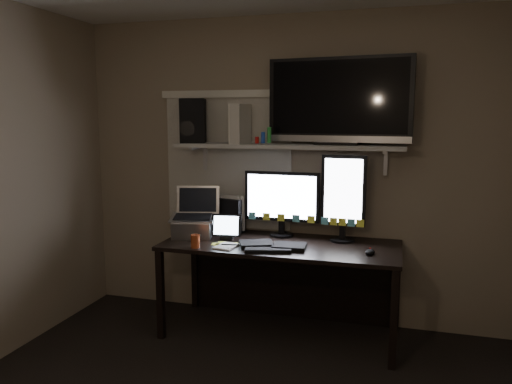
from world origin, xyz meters
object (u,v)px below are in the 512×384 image
(keyboard, at_px, (273,245))
(tv, at_px, (339,101))
(game_console, at_px, (240,124))
(desk, at_px, (284,261))
(monitor_landscape, at_px, (282,203))
(tablet, at_px, (227,227))
(cup, at_px, (195,241))
(laptop, at_px, (193,213))
(monitor_portrait, at_px, (343,198))
(mouse, at_px, (370,252))
(speaker, at_px, (193,121))

(keyboard, distance_m, tv, 1.20)
(tv, xyz_separation_m, game_console, (-0.77, -0.05, -0.17))
(desk, distance_m, tv, 1.32)
(monitor_landscape, distance_m, tablet, 0.49)
(keyboard, xyz_separation_m, cup, (-0.55, -0.17, 0.03))
(laptop, xyz_separation_m, cup, (0.15, -0.31, -0.15))
(keyboard, xyz_separation_m, game_console, (-0.35, 0.32, 0.89))
(tablet, relative_size, laptop, 0.60)
(monitor_portrait, bearing_deg, tv, 150.01)
(laptop, bearing_deg, game_console, 13.57)
(tablet, bearing_deg, desk, 8.08)
(mouse, relative_size, laptop, 0.26)
(monitor_landscape, relative_size, mouse, 6.07)
(keyboard, distance_m, game_console, 1.01)
(mouse, height_order, laptop, laptop)
(desk, relative_size, tv, 1.63)
(monitor_portrait, relative_size, cup, 6.99)
(monitor_portrait, bearing_deg, desk, -166.32)
(game_console, bearing_deg, tablet, -100.42)
(speaker, bearing_deg, cup, -83.82)
(monitor_landscape, relative_size, tablet, 2.63)
(mouse, bearing_deg, monitor_landscape, 163.29)
(monitor_portrait, distance_m, game_console, 1.00)
(desk, relative_size, game_console, 5.75)
(tablet, relative_size, speaker, 0.66)
(tablet, distance_m, speaker, 0.92)
(tablet, xyz_separation_m, cup, (-0.14, -0.30, -0.05))
(keyboard, height_order, speaker, speaker)
(monitor_portrait, distance_m, speaker, 1.37)
(laptop, relative_size, tv, 0.36)
(monitor_landscape, distance_m, cup, 0.79)
(tablet, bearing_deg, laptop, 172.17)
(mouse, height_order, cup, cup)
(tv, bearing_deg, monitor_landscape, -173.57)
(keyboard, distance_m, tablet, 0.44)
(monitor_landscape, distance_m, monitor_portrait, 0.50)
(speaker, bearing_deg, keyboard, -39.83)
(monitor_landscape, relative_size, monitor_portrait, 0.90)
(mouse, bearing_deg, speaker, 177.83)
(laptop, distance_m, game_console, 0.81)
(desk, relative_size, monitor_portrait, 2.62)
(desk, relative_size, laptop, 4.57)
(monitor_portrait, xyz_separation_m, laptop, (-1.18, -0.20, -0.15))
(laptop, relative_size, speaker, 1.10)
(desk, distance_m, cup, 0.75)
(mouse, height_order, tv, tv)
(laptop, bearing_deg, monitor_portrait, -4.53)
(monitor_portrait, height_order, tv, tv)
(monitor_portrait, bearing_deg, monitor_landscape, 179.54)
(mouse, distance_m, tv, 1.16)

